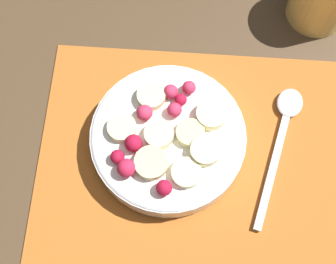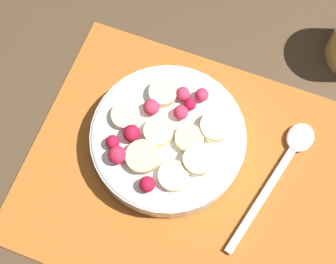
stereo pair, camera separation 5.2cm
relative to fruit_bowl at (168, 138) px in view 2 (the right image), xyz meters
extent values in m
plane|color=#4C3823|center=(-0.04, 0.03, -0.03)|extent=(3.00, 3.00, 0.00)
cube|color=#B26023|center=(-0.04, 0.03, -0.02)|extent=(0.39, 0.31, 0.01)
cylinder|color=white|center=(0.00, 0.00, -0.01)|extent=(0.18, 0.18, 0.03)
torus|color=white|center=(0.00, 0.00, 0.01)|extent=(0.18, 0.18, 0.01)
cylinder|color=white|center=(0.00, 0.00, 0.01)|extent=(0.16, 0.16, 0.00)
cylinder|color=beige|center=(0.02, 0.04, 0.02)|extent=(0.05, 0.05, 0.01)
cylinder|color=beige|center=(0.01, 0.00, 0.02)|extent=(0.05, 0.05, 0.01)
cylinder|color=beige|center=(-0.05, 0.02, 0.02)|extent=(0.04, 0.04, 0.01)
cylinder|color=beige|center=(-0.05, -0.03, 0.02)|extent=(0.05, 0.05, 0.01)
cylinder|color=beige|center=(0.02, -0.04, 0.02)|extent=(0.04, 0.04, 0.01)
cylinder|color=beige|center=(0.05, 0.00, 0.02)|extent=(0.04, 0.04, 0.01)
cylinder|color=beige|center=(-0.02, 0.04, 0.02)|extent=(0.05, 0.05, 0.01)
cylinder|color=beige|center=(-0.03, 0.00, 0.02)|extent=(0.04, 0.04, 0.01)
sphere|color=#DB3356|center=(-0.01, -0.03, 0.02)|extent=(0.02, 0.02, 0.02)
sphere|color=#DB3356|center=(0.03, -0.02, 0.02)|extent=(0.02, 0.02, 0.02)
sphere|color=#B21433|center=(0.00, 0.06, 0.02)|extent=(0.02, 0.02, 0.02)
sphere|color=#DB3356|center=(-0.02, -0.06, 0.02)|extent=(0.02, 0.02, 0.02)
sphere|color=#B21433|center=(0.04, 0.02, 0.02)|extent=(0.02, 0.02, 0.02)
sphere|color=#B21433|center=(0.05, 0.03, 0.02)|extent=(0.02, 0.02, 0.02)
sphere|color=#D12347|center=(0.04, 0.05, 0.02)|extent=(0.02, 0.02, 0.02)
sphere|color=#B21433|center=(-0.01, -0.04, 0.02)|extent=(0.01, 0.01, 0.01)
sphere|color=#DB3356|center=(0.00, -0.05, 0.02)|extent=(0.02, 0.02, 0.02)
cube|color=silver|center=(-0.12, 0.03, -0.02)|extent=(0.04, 0.14, 0.00)
ellipsoid|color=silver|center=(-0.15, -0.06, -0.02)|extent=(0.04, 0.05, 0.01)
camera|label=1|loc=(-0.01, 0.18, 0.51)|focal=50.00mm
camera|label=2|loc=(-0.06, 0.17, 0.51)|focal=50.00mm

